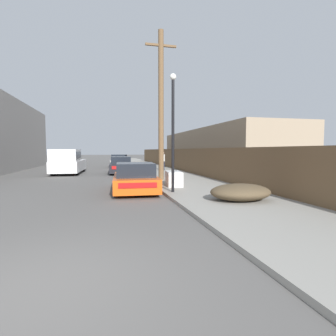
{
  "coord_description": "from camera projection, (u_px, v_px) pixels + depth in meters",
  "views": [
    {
      "loc": [
        0.87,
        -3.6,
        1.84
      ],
      "look_at": [
        4.31,
        10.72,
        0.85
      ],
      "focal_mm": 28.0,
      "sensor_mm": 36.0,
      "label": 1
    }
  ],
  "objects": [
    {
      "name": "pickup_truck",
      "position": [
        68.0,
        162.0,
        20.31
      ],
      "size": [
        2.26,
        5.68,
        1.92
      ],
      "rotation": [
        0.0,
        0.0,
        3.09
      ],
      "color": "silver",
      "rests_on": "ground"
    },
    {
      "name": "sidewalk_curb",
      "position": [
        149.0,
        167.0,
        27.45
      ],
      "size": [
        4.2,
        63.0,
        0.12
      ],
      "primitive_type": "cube",
      "color": "gray",
      "rests_on": "ground"
    },
    {
      "name": "ground_plane",
      "position": [
        39.0,
        291.0,
        3.42
      ],
      "size": [
        220.0,
        220.0,
        0.0
      ],
      "primitive_type": "plane",
      "color": "#595654"
    },
    {
      "name": "wooden_fence",
      "position": [
        178.0,
        159.0,
        23.64
      ],
      "size": [
        0.08,
        41.06,
        1.86
      ],
      "primitive_type": "cube",
      "color": "brown",
      "rests_on": "sidewalk_curb"
    },
    {
      "name": "parked_sports_car_red",
      "position": [
        135.0,
        178.0,
        11.7
      ],
      "size": [
        2.09,
        4.23,
        1.29
      ],
      "rotation": [
        0.0,
        0.0,
        -0.06
      ],
      "color": "#E05114",
      "rests_on": "ground"
    },
    {
      "name": "pedestrian",
      "position": [
        163.0,
        161.0,
        22.67
      ],
      "size": [
        0.34,
        0.34,
        1.62
      ],
      "color": "#282D42",
      "rests_on": "sidewalk_curb"
    },
    {
      "name": "car_parked_far",
      "position": [
        119.0,
        161.0,
        28.33
      ],
      "size": [
        1.93,
        4.11,
        1.4
      ],
      "rotation": [
        0.0,
        0.0,
        -0.01
      ],
      "color": "gray",
      "rests_on": "ground"
    },
    {
      "name": "car_parked_mid",
      "position": [
        121.0,
        165.0,
        21.06
      ],
      "size": [
        1.92,
        4.62,
        1.35
      ],
      "rotation": [
        0.0,
        0.0,
        -0.05
      ],
      "color": "black",
      "rests_on": "ground"
    },
    {
      "name": "building_right_house",
      "position": [
        217.0,
        149.0,
        28.21
      ],
      "size": [
        6.0,
        22.07,
        3.97
      ],
      "primitive_type": "cube",
      "color": "gray",
      "rests_on": "ground"
    },
    {
      "name": "discarded_fridge",
      "position": [
        174.0,
        178.0,
        12.83
      ],
      "size": [
        0.86,
        1.63,
        0.72
      ],
      "rotation": [
        0.0,
        0.0,
        -0.11
      ],
      "color": "silver",
      "rests_on": "sidewalk_curb"
    },
    {
      "name": "utility_pole",
      "position": [
        161.0,
        104.0,
        15.15
      ],
      "size": [
        1.8,
        0.31,
        8.56
      ],
      "color": "brown",
      "rests_on": "sidewalk_curb"
    },
    {
      "name": "brush_pile",
      "position": [
        240.0,
        192.0,
        9.01
      ],
      "size": [
        2.13,
        1.63,
        0.57
      ],
      "color": "brown",
      "rests_on": "sidewalk_curb"
    },
    {
      "name": "street_lamp",
      "position": [
        173.0,
        124.0,
        10.67
      ],
      "size": [
        0.26,
        0.26,
        4.81
      ],
      "color": "black",
      "rests_on": "sidewalk_curb"
    }
  ]
}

